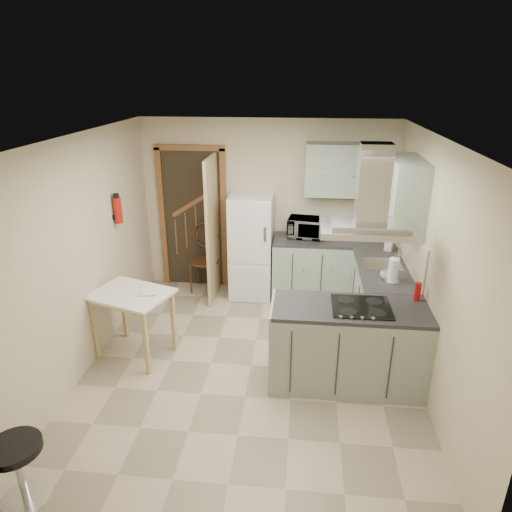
# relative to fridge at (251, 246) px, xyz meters

# --- Properties ---
(floor) EXTENTS (4.20, 4.20, 0.00)m
(floor) POSITION_rel_fridge_xyz_m (0.20, -1.80, -0.75)
(floor) COLOR tan
(floor) RESTS_ON ground
(ceiling) EXTENTS (4.20, 4.20, 0.00)m
(ceiling) POSITION_rel_fridge_xyz_m (0.20, -1.80, 1.75)
(ceiling) COLOR silver
(ceiling) RESTS_ON back_wall
(back_wall) EXTENTS (3.60, 0.00, 3.60)m
(back_wall) POSITION_rel_fridge_xyz_m (0.20, 0.30, 0.50)
(back_wall) COLOR beige
(back_wall) RESTS_ON floor
(left_wall) EXTENTS (0.00, 4.20, 4.20)m
(left_wall) POSITION_rel_fridge_xyz_m (-1.60, -1.80, 0.50)
(left_wall) COLOR beige
(left_wall) RESTS_ON floor
(right_wall) EXTENTS (0.00, 4.20, 4.20)m
(right_wall) POSITION_rel_fridge_xyz_m (2.00, -1.80, 0.50)
(right_wall) COLOR beige
(right_wall) RESTS_ON floor
(doorway) EXTENTS (1.10, 0.12, 2.10)m
(doorway) POSITION_rel_fridge_xyz_m (-0.90, 0.27, 0.30)
(doorway) COLOR brown
(doorway) RESTS_ON floor
(fridge) EXTENTS (0.60, 0.60, 1.50)m
(fridge) POSITION_rel_fridge_xyz_m (0.00, 0.00, 0.00)
(fridge) COLOR white
(fridge) RESTS_ON floor
(counter_back) EXTENTS (1.08, 0.60, 0.90)m
(counter_back) POSITION_rel_fridge_xyz_m (0.86, 0.00, -0.30)
(counter_back) COLOR #9EB2A0
(counter_back) RESTS_ON floor
(counter_right) EXTENTS (0.60, 1.95, 0.90)m
(counter_right) POSITION_rel_fridge_xyz_m (1.70, -0.68, -0.30)
(counter_right) COLOR #9EB2A0
(counter_right) RESTS_ON floor
(splashback) EXTENTS (1.68, 0.02, 0.50)m
(splashback) POSITION_rel_fridge_xyz_m (1.16, 0.29, 0.40)
(splashback) COLOR beige
(splashback) RESTS_ON counter_back
(wall_cabinet_back) EXTENTS (0.85, 0.35, 0.70)m
(wall_cabinet_back) POSITION_rel_fridge_xyz_m (1.15, 0.12, 1.10)
(wall_cabinet_back) COLOR #9EB2A0
(wall_cabinet_back) RESTS_ON back_wall
(wall_cabinet_right) EXTENTS (0.35, 0.90, 0.70)m
(wall_cabinet_right) POSITION_rel_fridge_xyz_m (1.82, -0.95, 1.10)
(wall_cabinet_right) COLOR #9EB2A0
(wall_cabinet_right) RESTS_ON right_wall
(peninsula) EXTENTS (1.55, 0.65, 0.90)m
(peninsula) POSITION_rel_fridge_xyz_m (1.22, -1.98, -0.30)
(peninsula) COLOR #9EB2A0
(peninsula) RESTS_ON floor
(hob) EXTENTS (0.58, 0.50, 0.01)m
(hob) POSITION_rel_fridge_xyz_m (1.32, -1.98, 0.16)
(hob) COLOR black
(hob) RESTS_ON peninsula
(extractor_hood) EXTENTS (0.90, 0.55, 0.10)m
(extractor_hood) POSITION_rel_fridge_xyz_m (1.32, -1.98, 0.97)
(extractor_hood) COLOR silver
(extractor_hood) RESTS_ON ceiling
(sink) EXTENTS (0.45, 0.40, 0.01)m
(sink) POSITION_rel_fridge_xyz_m (1.70, -0.85, 0.16)
(sink) COLOR silver
(sink) RESTS_ON counter_right
(fire_extinguisher) EXTENTS (0.10, 0.10, 0.32)m
(fire_extinguisher) POSITION_rel_fridge_xyz_m (-1.54, -0.90, 0.75)
(fire_extinguisher) COLOR #B2140F
(fire_extinguisher) RESTS_ON left_wall
(drop_leaf_table) EXTENTS (1.00, 0.87, 0.79)m
(drop_leaf_table) POSITION_rel_fridge_xyz_m (-1.16, -1.70, -0.35)
(drop_leaf_table) COLOR tan
(drop_leaf_table) RESTS_ON floor
(bentwood_chair) EXTENTS (0.46, 0.46, 0.93)m
(bentwood_chair) POSITION_rel_fridge_xyz_m (-0.70, 0.06, -0.29)
(bentwood_chair) COLOR #452B17
(bentwood_chair) RESTS_ON floor
(stool) EXTENTS (0.49, 0.49, 0.54)m
(stool) POSITION_rel_fridge_xyz_m (-1.34, -3.70, -0.48)
(stool) COLOR black
(stool) RESTS_ON floor
(microwave) EXTENTS (0.54, 0.40, 0.28)m
(microwave) POSITION_rel_fridge_xyz_m (0.77, 0.06, 0.29)
(microwave) COLOR black
(microwave) RESTS_ON counter_back
(kettle) EXTENTS (0.19, 0.19, 0.21)m
(kettle) POSITION_rel_fridge_xyz_m (1.17, 0.11, 0.26)
(kettle) COLOR silver
(kettle) RESTS_ON counter_back
(cereal_box) EXTENTS (0.11, 0.20, 0.28)m
(cereal_box) POSITION_rel_fridge_xyz_m (1.09, 0.05, 0.29)
(cereal_box) COLOR orange
(cereal_box) RESTS_ON counter_back
(soap_bottle) EXTENTS (0.13, 0.13, 0.21)m
(soap_bottle) POSITION_rel_fridge_xyz_m (1.85, -0.35, 0.26)
(soap_bottle) COLOR #A09EA9
(soap_bottle) RESTS_ON counter_right
(paper_towel) EXTENTS (0.12, 0.12, 0.29)m
(paper_towel) POSITION_rel_fridge_xyz_m (1.73, -1.34, 0.29)
(paper_towel) COLOR white
(paper_towel) RESTS_ON counter_right
(cup) EXTENTS (0.13, 0.13, 0.09)m
(cup) POSITION_rel_fridge_xyz_m (1.67, -1.26, 0.20)
(cup) COLOR silver
(cup) RESTS_ON counter_right
(red_bottle) EXTENTS (0.08, 0.08, 0.19)m
(red_bottle) POSITION_rel_fridge_xyz_m (1.91, -1.75, 0.25)
(red_bottle) COLOR red
(red_bottle) RESTS_ON peninsula
(book) EXTENTS (0.22, 0.27, 0.11)m
(book) POSITION_rel_fridge_xyz_m (-1.05, -1.66, 0.09)
(book) COLOR #A53748
(book) RESTS_ON drop_leaf_table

